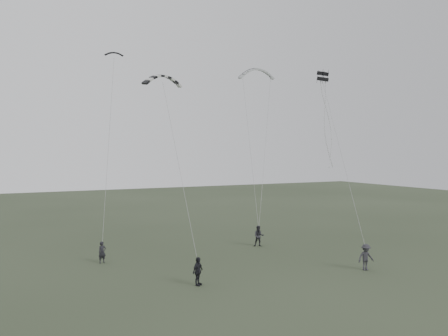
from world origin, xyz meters
name	(u,v)px	position (x,y,z in m)	size (l,w,h in m)	color
ground	(241,274)	(0.00, 0.00, 0.00)	(140.00, 140.00, 0.00)	#2C3622
flyer_left	(102,252)	(-7.62, 6.85, 0.78)	(0.57, 0.37, 1.56)	black
flyer_right	(259,236)	(5.37, 6.69, 0.88)	(0.85, 0.67, 1.76)	#27272C
flyer_center	(198,271)	(-3.51, -1.11, 0.85)	(1.00, 0.42, 1.70)	black
flyer_far	(366,257)	(7.98, -3.01, 0.89)	(1.15, 0.66, 1.78)	#2B2A2F
kite_dark_small	(114,53)	(-5.62, 11.63, 16.20)	(1.49, 0.45, 0.50)	black
kite_pale_large	(257,69)	(8.86, 13.02, 16.29)	(3.60, 0.81, 1.51)	#AEB1B3
kite_striped	(163,76)	(-3.59, 5.12, 13.43)	(2.87, 0.72, 1.14)	black
kite_box	(323,76)	(9.37, 3.38, 14.12)	(0.67, 0.67, 0.73)	black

